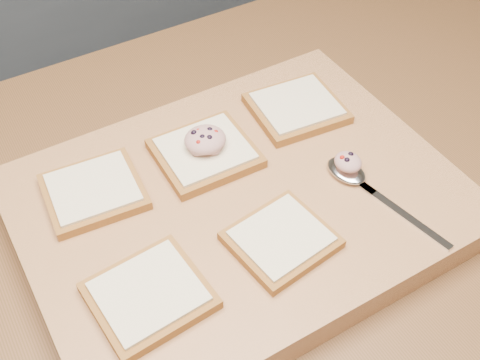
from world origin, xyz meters
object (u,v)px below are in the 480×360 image
(cutting_board, at_px, (240,205))
(tuna_salad_dollop, at_px, (205,139))
(spoon, at_px, (354,177))
(bread_far_center, at_px, (205,152))

(cutting_board, bearing_deg, tuna_salad_dollop, 93.23)
(cutting_board, bearing_deg, spoon, -21.37)
(cutting_board, height_order, spoon, spoon)
(cutting_board, xyz_separation_m, spoon, (0.14, -0.05, 0.03))
(cutting_board, xyz_separation_m, tuna_salad_dollop, (-0.00, 0.08, 0.05))
(cutting_board, height_order, bread_far_center, bread_far_center)
(bread_far_center, bearing_deg, cutting_board, -85.60)
(bread_far_center, distance_m, tuna_salad_dollop, 0.02)
(tuna_salad_dollop, distance_m, spoon, 0.20)
(cutting_board, xyz_separation_m, bread_far_center, (-0.01, 0.08, 0.03))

